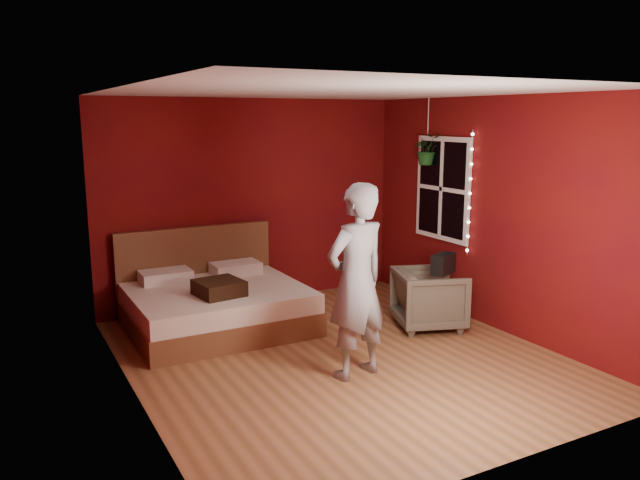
{
  "coord_description": "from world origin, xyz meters",
  "views": [
    {
      "loc": [
        -2.99,
        -5.11,
        2.37
      ],
      "look_at": [
        -0.02,
        0.4,
        1.13
      ],
      "focal_mm": 35.0,
      "sensor_mm": 36.0,
      "label": 1
    }
  ],
  "objects": [
    {
      "name": "handbag",
      "position": [
        1.35,
        0.09,
        0.79
      ],
      "size": [
        0.35,
        0.27,
        0.22
      ],
      "primitive_type": "cube",
      "rotation": [
        0.0,
        0.0,
        0.42
      ],
      "color": "black",
      "rests_on": "armchair"
    },
    {
      "name": "bed",
      "position": [
        -0.8,
        1.47,
        0.27
      ],
      "size": [
        1.92,
        1.63,
        1.06
      ],
      "color": "brown",
      "rests_on": "ground"
    },
    {
      "name": "fairy_lights",
      "position": [
        1.94,
        0.37,
        1.5
      ],
      "size": [
        0.04,
        0.04,
        1.45
      ],
      "color": "silver",
      "rests_on": "room_walls"
    },
    {
      "name": "armchair",
      "position": [
        1.34,
        0.3,
        0.34
      ],
      "size": [
        0.94,
        0.93,
        0.68
      ],
      "primitive_type": "imported",
      "rotation": [
        0.0,
        0.0,
        1.23
      ],
      "color": "#575445",
      "rests_on": "ground"
    },
    {
      "name": "floor",
      "position": [
        0.0,
        0.0,
        0.0
      ],
      "size": [
        4.5,
        4.5,
        0.0
      ],
      "primitive_type": "plane",
      "color": "#94603B",
      "rests_on": "ground"
    },
    {
      "name": "hanging_plant",
      "position": [
        1.88,
        1.12,
        1.97
      ],
      "size": [
        0.43,
        0.41,
        0.82
      ],
      "color": "silver",
      "rests_on": "room_walls"
    },
    {
      "name": "throw_pillow",
      "position": [
        -0.87,
        1.1,
        0.56
      ],
      "size": [
        0.52,
        0.52,
        0.16
      ],
      "primitive_type": "cube",
      "rotation": [
        0.0,
        0.0,
        0.13
      ],
      "color": "#301D10",
      "rests_on": "bed"
    },
    {
      "name": "room_walls",
      "position": [
        0.0,
        0.0,
        1.68
      ],
      "size": [
        4.04,
        4.54,
        2.62
      ],
      "color": "#65100A",
      "rests_on": "ground"
    },
    {
      "name": "person",
      "position": [
        -0.11,
        -0.46,
        0.9
      ],
      "size": [
        0.73,
        0.54,
        1.8
      ],
      "primitive_type": "imported",
      "rotation": [
        0.0,
        0.0,
        3.32
      ],
      "color": "gray",
      "rests_on": "ground"
    },
    {
      "name": "window",
      "position": [
        1.97,
        0.9,
        1.5
      ],
      "size": [
        0.05,
        0.97,
        1.27
      ],
      "color": "white",
      "rests_on": "room_walls"
    }
  ]
}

